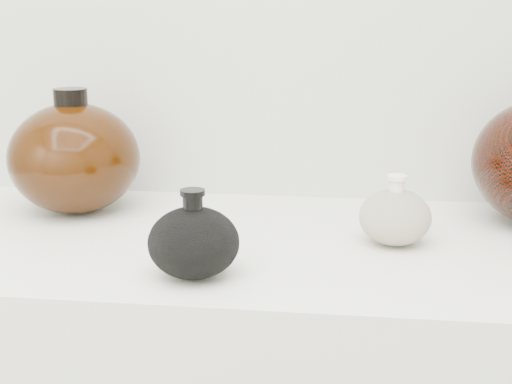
# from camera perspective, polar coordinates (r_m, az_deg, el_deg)

# --- Properties ---
(black_gourd_vase) EXTENTS (0.12, 0.12, 0.11)m
(black_gourd_vase) POSITION_cam_1_polar(r_m,az_deg,el_deg) (0.90, -5.01, -3.99)
(black_gourd_vase) COLOR black
(black_gourd_vase) RESTS_ON display_counter
(cream_gourd_vase) EXTENTS (0.13, 0.13, 0.10)m
(cream_gourd_vase) POSITION_cam_1_polar(r_m,az_deg,el_deg) (1.04, 11.06, -1.93)
(cream_gourd_vase) COLOR beige
(cream_gourd_vase) RESTS_ON display_counter
(left_round_pot) EXTENTS (0.26, 0.26, 0.20)m
(left_round_pot) POSITION_cam_1_polar(r_m,az_deg,el_deg) (1.20, -14.32, 2.68)
(left_round_pot) COLOR black
(left_round_pot) RESTS_ON display_counter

